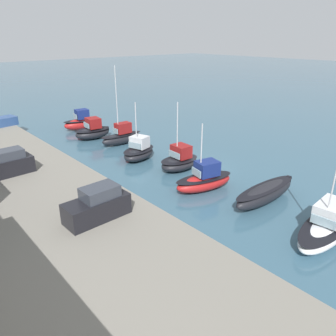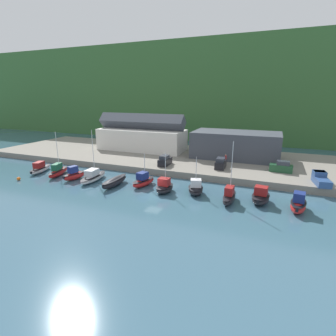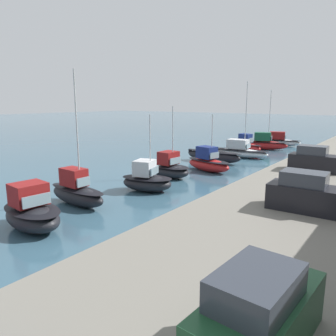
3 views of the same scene
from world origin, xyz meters
The scene contains 11 objects.
ground_plane centered at (0.00, 0.00, 0.00)m, with size 320.00×320.00×0.00m, color #385B70.
moored_boat_3 centered at (-13.75, 2.58, 0.85)m, with size 2.93×7.60×9.59m.
moored_boat_4 centered at (-8.36, 1.61, 0.81)m, with size 1.75×7.14×1.53m.
moored_boat_5 centered at (-3.62, 3.56, 0.95)m, with size 3.13×5.71×5.90m.
moored_boat_6 centered at (1.11, 2.05, 0.93)m, with size 2.65×4.26×6.74m.
moored_boat_7 centered at (6.09, 3.33, 0.93)m, with size 3.51×4.72×6.19m.
moored_boat_8 centered at (11.80, 1.70, 0.98)m, with size 1.80×5.45×9.27m.
moored_boat_9 centered at (16.18, 3.25, 0.98)m, with size 2.94×4.76×2.68m.
moored_boat_10 centered at (21.19, 2.23, 1.04)m, with size 2.62×5.11×2.82m.
parked_car_0 centered at (-3.77, 13.86, 2.24)m, with size 1.90×4.24×2.16m.
parked_car_2 centered at (7.62, 16.00, 2.24)m, with size 1.94×4.26×2.16m.
Camera 1 is at (-20.77, 22.68, 12.40)m, focal length 35.00 mm.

